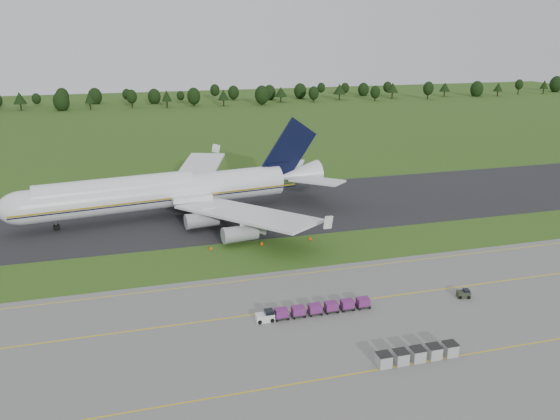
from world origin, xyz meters
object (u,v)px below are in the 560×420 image
object	(u,v)px
utility_cart	(463,294)
edge_markers	(262,244)
aircraft	(167,191)
baggage_train	(313,309)
uld_row	(417,354)

from	to	relation	value
utility_cart	edge_markers	xyz separation A→B (m)	(-26.16, 30.63, -0.32)
utility_cart	aircraft	bearing A→B (deg)	128.32
baggage_train	aircraft	bearing A→B (deg)	108.30
uld_row	edge_markers	world-z (taller)	uld_row
utility_cart	uld_row	xyz separation A→B (m)	(-15.93, -13.92, 0.35)
aircraft	edge_markers	xyz separation A→B (m)	(16.59, -23.46, -5.74)
aircraft	uld_row	xyz separation A→B (m)	(26.81, -68.01, -5.07)
uld_row	baggage_train	bearing A→B (deg)	121.65
baggage_train	uld_row	size ratio (longest dim) A/B	1.59
baggage_train	utility_cart	world-z (taller)	baggage_train
baggage_train	uld_row	world-z (taller)	uld_row
uld_row	edge_markers	xyz separation A→B (m)	(-10.22, 44.55, -0.67)
aircraft	uld_row	size ratio (longest dim) A/B	6.61
aircraft	utility_cart	xyz separation A→B (m)	(42.75, -54.08, -5.42)
baggage_train	utility_cart	bearing A→B (deg)	-2.73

